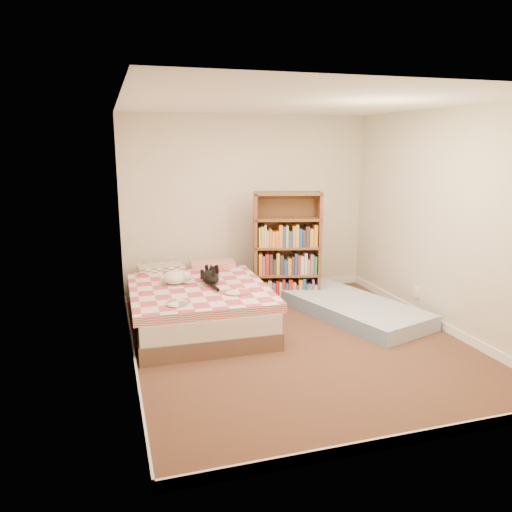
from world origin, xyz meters
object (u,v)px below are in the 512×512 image
object	(u,v)px
bed	(197,303)
black_cat	(210,276)
bookshelf	(286,261)
white_dog	(176,277)
floor_mattress	(350,307)

from	to	relation	value
bed	black_cat	world-z (taller)	black_cat
bookshelf	black_cat	size ratio (longest dim) A/B	2.04
bed	white_dog	world-z (taller)	white_dog
bed	black_cat	size ratio (longest dim) A/B	2.91
bookshelf	floor_mattress	distance (m)	1.08
bookshelf	black_cat	distance (m)	1.31
bookshelf	white_dog	world-z (taller)	bookshelf
bookshelf	floor_mattress	bearing A→B (deg)	-39.94
bed	floor_mattress	bearing A→B (deg)	-6.31
black_cat	white_dog	xyz separation A→B (m)	(-0.39, 0.06, 0.00)
bed	bookshelf	xyz separation A→B (m)	(1.33, 0.54, 0.29)
bookshelf	floor_mattress	xyz separation A→B (m)	(0.57, -0.79, -0.46)
floor_mattress	white_dog	distance (m)	2.21
bed	white_dog	size ratio (longest dim) A/B	5.53
black_cat	bed	bearing A→B (deg)	-171.74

